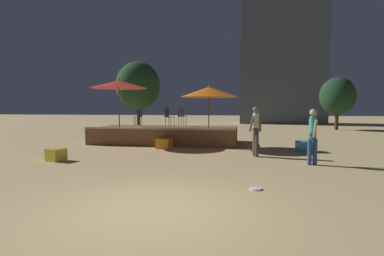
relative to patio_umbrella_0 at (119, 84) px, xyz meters
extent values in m
plane|color=tan|center=(4.21, -8.33, -2.84)|extent=(120.00, 120.00, 0.00)
cube|color=brown|center=(1.92, 1.25, -2.45)|extent=(7.03, 3.13, 0.78)
cube|color=#CCB793|center=(1.92, -0.28, -2.02)|extent=(7.03, 0.12, 0.08)
cylinder|color=brown|center=(0.00, 0.00, -1.51)|extent=(0.05, 0.05, 2.67)
cone|color=red|center=(0.00, 0.00, 0.00)|extent=(2.62, 2.62, 0.36)
sphere|color=red|center=(0.00, 0.00, 0.22)|extent=(0.08, 0.08, 0.08)
cylinder|color=brown|center=(4.25, -0.16, -1.73)|extent=(0.05, 0.05, 2.22)
cone|color=orange|center=(4.25, -0.16, -0.40)|extent=(2.57, 2.57, 0.45)
sphere|color=orange|center=(4.25, -0.16, -0.13)|extent=(0.08, 0.08, 0.08)
cube|color=#2D9EDB|center=(8.22, -0.72, -2.64)|extent=(0.69, 0.69, 0.41)
cube|color=orange|center=(2.39, -0.80, -2.63)|extent=(0.66, 0.66, 0.44)
cube|color=yellow|center=(-0.37, -4.32, -2.64)|extent=(0.61, 0.61, 0.41)
cylinder|color=#3F3F47|center=(6.25, -2.38, -2.42)|extent=(0.13, 0.13, 0.84)
cylinder|color=brown|center=(6.16, -2.23, -2.42)|extent=(0.13, 0.13, 0.84)
cylinder|color=#3F3F47|center=(6.20, -2.31, -1.92)|extent=(0.22, 0.22, 0.24)
cylinder|color=beige|center=(6.20, -2.31, -1.58)|extent=(0.22, 0.22, 0.64)
cylinder|color=brown|center=(6.36, -2.22, -1.65)|extent=(0.12, 0.11, 0.57)
cylinder|color=brown|center=(6.05, -2.39, -1.65)|extent=(0.23, 0.17, 0.57)
sphere|color=brown|center=(6.20, -2.31, -1.15)|extent=(0.23, 0.23, 0.23)
cylinder|color=#2D4C7F|center=(7.96, -3.59, -2.44)|extent=(0.13, 0.13, 0.80)
cylinder|color=#2D4C7F|center=(7.79, -3.62, -2.44)|extent=(0.13, 0.13, 0.80)
cylinder|color=#2D4C7F|center=(7.87, -3.60, -1.96)|extent=(0.21, 0.21, 0.24)
cylinder|color=teal|center=(7.87, -3.60, -1.64)|extent=(0.21, 0.21, 0.61)
cylinder|color=tan|center=(7.84, -3.44, -1.71)|extent=(0.11, 0.20, 0.55)
cylinder|color=tan|center=(7.90, -3.77, -1.71)|extent=(0.12, 0.23, 0.55)
sphere|color=tan|center=(7.87, -3.60, -1.22)|extent=(0.22, 0.22, 0.22)
cylinder|color=#1E4C47|center=(0.49, 0.84, -1.76)|extent=(0.02, 0.02, 0.45)
cylinder|color=#1E4C47|center=(0.52, 0.54, -1.76)|extent=(0.02, 0.02, 0.45)
cylinder|color=#1E4C47|center=(0.79, 0.86, -1.76)|extent=(0.02, 0.02, 0.45)
cylinder|color=#1E4C47|center=(0.82, 0.57, -1.76)|extent=(0.02, 0.02, 0.45)
cylinder|color=#1E4C47|center=(0.66, 0.70, -1.53)|extent=(0.40, 0.40, 0.02)
cube|color=#1E4C47|center=(0.83, 0.72, -1.31)|extent=(0.06, 0.36, 0.45)
cylinder|color=#47474C|center=(2.83, 1.96, -1.76)|extent=(0.02, 0.02, 0.45)
cylinder|color=#47474C|center=(2.54, 2.04, -1.76)|extent=(0.02, 0.02, 0.45)
cylinder|color=#47474C|center=(2.75, 1.67, -1.76)|extent=(0.02, 0.02, 0.45)
cylinder|color=#47474C|center=(2.46, 1.75, -1.76)|extent=(0.02, 0.02, 0.45)
cylinder|color=#47474C|center=(2.65, 1.86, -1.53)|extent=(0.40, 0.40, 0.02)
cube|color=#47474C|center=(2.60, 1.69, -1.31)|extent=(0.36, 0.12, 0.45)
cylinder|color=#2D3338|center=(2.46, 0.77, -1.76)|extent=(0.02, 0.02, 0.45)
cylinder|color=#2D3338|center=(2.24, 0.98, -1.76)|extent=(0.02, 0.02, 0.45)
cylinder|color=#2D3338|center=(2.25, 0.56, -1.76)|extent=(0.02, 0.02, 0.45)
cylinder|color=#2D3338|center=(2.04, 0.76, -1.76)|extent=(0.02, 0.02, 0.45)
cylinder|color=#2D3338|center=(2.25, 0.77, -1.53)|extent=(0.40, 0.40, 0.02)
cube|color=#2D3338|center=(2.13, 0.64, -1.31)|extent=(0.28, 0.27, 0.45)
cylinder|color=white|center=(6.05, -6.74, -2.83)|extent=(0.26, 0.26, 0.03)
cylinder|color=#3D2B1C|center=(12.99, 11.90, -2.11)|extent=(0.28, 0.28, 1.46)
ellipsoid|color=#19381E|center=(12.99, 11.90, -0.18)|extent=(2.67, 2.67, 2.94)
cylinder|color=#3D2B1C|center=(-3.46, 12.10, -1.89)|extent=(0.28, 0.28, 1.91)
ellipsoid|color=#1E4223|center=(-3.46, 12.10, 0.82)|extent=(3.88, 3.88, 4.27)
cube|color=#4C5666|center=(9.82, 21.28, 4.32)|extent=(8.97, 4.06, 14.34)
camera|label=1|loc=(5.78, -13.27, -1.06)|focal=28.00mm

